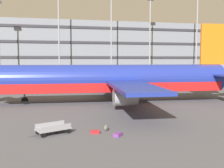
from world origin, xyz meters
TOP-DOWN VIEW (x-y plane):
  - ground_plane at (0.00, 0.00)m, footprint 600.00×600.00m
  - terminal_structure at (0.00, 53.71)m, footprint 120.37×21.05m
  - airliner at (1.13, 0.28)m, footprint 37.19×29.99m
  - light_mast_center_left at (-5.15, 35.75)m, footprint 1.80×0.50m
  - light_mast_center_right at (8.68, 35.75)m, footprint 1.80×0.50m
  - light_mast_right at (19.73, 35.75)m, footprint 1.80×0.50m
  - light_mast_far_right at (34.19, 35.75)m, footprint 1.80×0.50m
  - suitcase_orange at (-2.75, -15.74)m, footprint 0.83×0.86m
  - suitcase_laid_flat at (-4.32, -14.59)m, footprint 0.78×0.49m
  - backpack_silver at (-3.29, -13.94)m, footprint 0.39×0.36m
  - baggage_cart at (-7.54, -13.94)m, footprint 3.31×2.18m

SIDE VIEW (x-z plane):
  - ground_plane at x=0.00m, z-range 0.00..0.00m
  - suitcase_orange at x=-2.75m, z-range 0.00..0.26m
  - suitcase_laid_flat at x=-4.32m, z-range 0.00..0.26m
  - backpack_silver at x=-3.29m, z-range -0.03..0.50m
  - baggage_cart at x=-7.54m, z-range 0.02..0.84m
  - airliner at x=1.13m, z-range -2.38..8.45m
  - terminal_structure at x=0.00m, z-range 0.00..17.25m
  - light_mast_right at x=19.73m, z-range 1.70..24.40m
  - light_mast_far_right at x=34.19m, z-range 1.73..26.14m
  - light_mast_center_right at x=8.68m, z-range 1.75..27.86m
  - light_mast_center_left at x=-5.15m, z-range 1.75..28.42m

